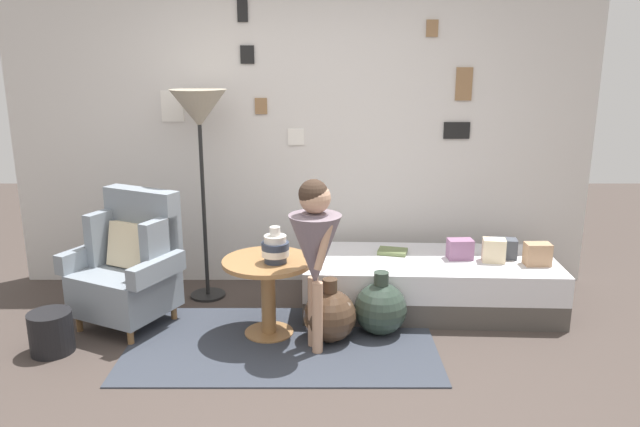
# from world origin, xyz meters

# --- Properties ---
(ground_plane) EXTENTS (12.00, 12.00, 0.00)m
(ground_plane) POSITION_xyz_m (0.00, 0.00, 0.00)
(ground_plane) COLOR #423833
(gallery_wall) EXTENTS (4.80, 0.12, 2.60)m
(gallery_wall) POSITION_xyz_m (0.00, 1.95, 1.30)
(gallery_wall) COLOR silver
(gallery_wall) RESTS_ON ground
(rug) EXTENTS (2.08, 1.15, 0.01)m
(rug) POSITION_xyz_m (-0.12, 0.69, 0.01)
(rug) COLOR #333842
(rug) RESTS_ON ground
(armchair) EXTENTS (0.90, 0.81, 0.97)m
(armchair) POSITION_xyz_m (-1.22, 1.05, 0.44)
(armchair) COLOR olive
(armchair) RESTS_ON ground
(daybed) EXTENTS (1.93, 0.88, 0.40)m
(daybed) POSITION_xyz_m (0.98, 1.31, 0.20)
(daybed) COLOR #4C4742
(daybed) RESTS_ON ground
(pillow_head) EXTENTS (0.19, 0.12, 0.17)m
(pillow_head) POSITION_xyz_m (1.75, 1.17, 0.48)
(pillow_head) COLOR tan
(pillow_head) RESTS_ON daybed
(pillow_mid) EXTENTS (0.22, 0.15, 0.15)m
(pillow_mid) POSITION_xyz_m (1.54, 1.33, 0.48)
(pillow_mid) COLOR #474C56
(pillow_mid) RESTS_ON daybed
(pillow_back) EXTENTS (0.18, 0.15, 0.18)m
(pillow_back) POSITION_xyz_m (1.45, 1.24, 0.49)
(pillow_back) COLOR beige
(pillow_back) RESTS_ON daybed
(pillow_extra) EXTENTS (0.19, 0.13, 0.15)m
(pillow_extra) POSITION_xyz_m (1.21, 1.31, 0.48)
(pillow_extra) COLOR gray
(pillow_extra) RESTS_ON daybed
(side_table) EXTENTS (0.62, 0.62, 0.55)m
(side_table) POSITION_xyz_m (-0.22, 0.84, 0.40)
(side_table) COLOR #9E7042
(side_table) RESTS_ON ground
(vase_striped) EXTENTS (0.19, 0.19, 0.25)m
(vase_striped) POSITION_xyz_m (-0.16, 0.79, 0.65)
(vase_striped) COLOR #2D384C
(vase_striped) RESTS_ON side_table
(floor_lamp) EXTENTS (0.43, 0.43, 1.66)m
(floor_lamp) POSITION_xyz_m (-0.77, 1.54, 1.45)
(floor_lamp) COLOR black
(floor_lamp) RESTS_ON ground
(person_child) EXTENTS (0.34, 0.34, 1.16)m
(person_child) POSITION_xyz_m (0.11, 0.61, 0.75)
(person_child) COLOR tan
(person_child) RESTS_ON ground
(book_on_daybed) EXTENTS (0.25, 0.21, 0.03)m
(book_on_daybed) POSITION_xyz_m (0.71, 1.43, 0.42)
(book_on_daybed) COLOR #677748
(book_on_daybed) RESTS_ON daybed
(demijohn_near) EXTENTS (0.36, 0.36, 0.45)m
(demijohn_near) POSITION_xyz_m (0.21, 0.74, 0.19)
(demijohn_near) COLOR #473323
(demijohn_near) RESTS_ON ground
(demijohn_far) EXTENTS (0.37, 0.37, 0.46)m
(demijohn_far) POSITION_xyz_m (0.57, 0.86, 0.19)
(demijohn_far) COLOR #2D3D33
(demijohn_far) RESTS_ON ground
(magazine_basket) EXTENTS (0.28, 0.28, 0.28)m
(magazine_basket) POSITION_xyz_m (-1.63, 0.58, 0.14)
(magazine_basket) COLOR black
(magazine_basket) RESTS_ON ground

